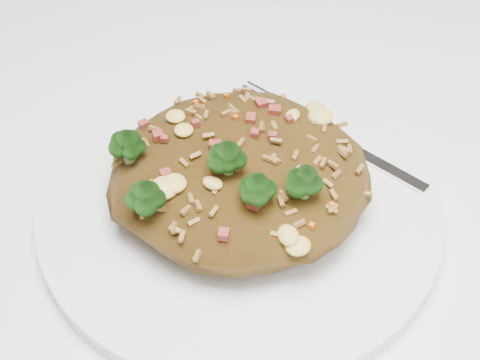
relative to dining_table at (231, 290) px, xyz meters
name	(u,v)px	position (x,y,z in m)	size (l,w,h in m)	color
dining_table	(231,290)	(0.00, 0.00, 0.00)	(1.20, 0.80, 0.75)	white
plate	(240,202)	(0.01, 0.01, 0.10)	(0.27, 0.27, 0.01)	white
fried_rice	(239,166)	(0.01, 0.01, 0.13)	(0.17, 0.15, 0.07)	brown
fork	(336,140)	(0.07, 0.06, 0.11)	(0.14, 0.11, 0.00)	silver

